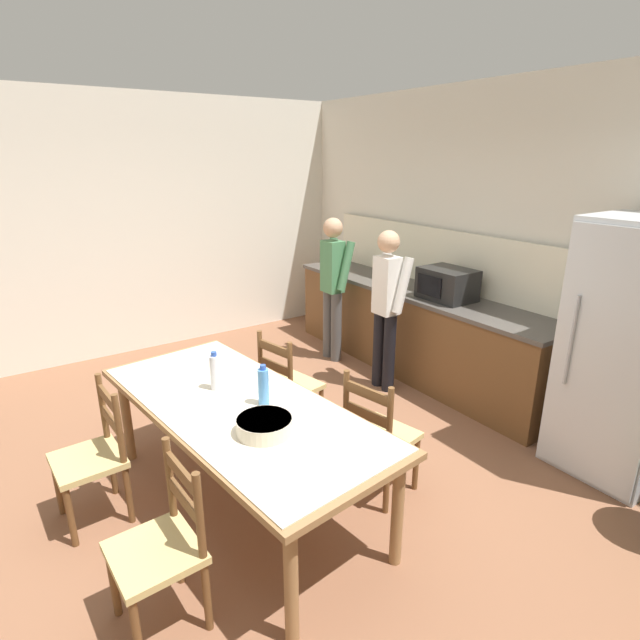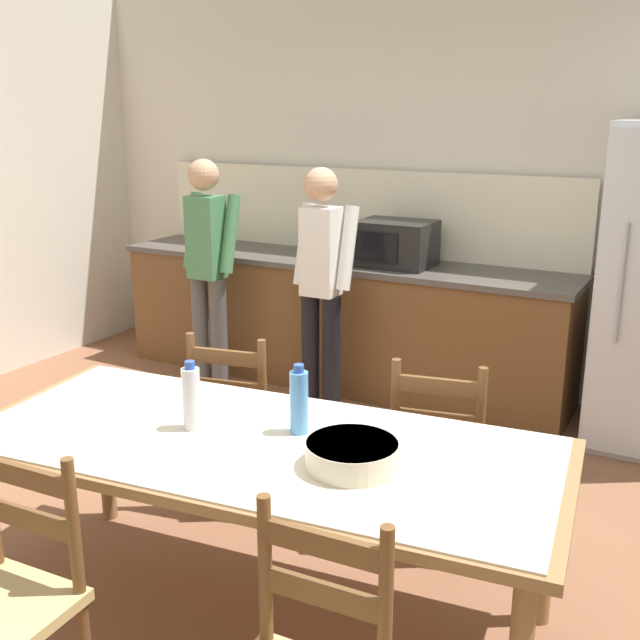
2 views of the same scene
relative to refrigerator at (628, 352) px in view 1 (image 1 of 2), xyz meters
name	(u,v)px [view 1 (image 1 of 2)]	position (x,y,z in m)	size (l,w,h in m)	color
ground_plane	(275,485)	(-1.20, -2.19, -0.93)	(8.32, 8.32, 0.00)	brown
wall_back	(526,247)	(-1.20, 0.47, 0.52)	(6.52, 0.12, 2.90)	silver
wall_left	(130,228)	(-4.46, -2.19, 0.52)	(0.12, 5.20, 2.90)	silver
kitchen_counter	(413,330)	(-2.14, 0.04, -0.48)	(3.35, 0.66, 0.91)	brown
counter_splashback	(438,257)	(-2.13, 0.35, 0.28)	(3.31, 0.03, 0.60)	#EFE8CB
refrigerator	(628,352)	(0.00, 0.00, 0.00)	(0.72, 0.73, 1.87)	silver
microwave	(447,284)	(-1.69, 0.02, 0.13)	(0.50, 0.39, 0.30)	black
dining_table	(239,413)	(-1.16, -2.45, -0.25)	(2.33, 1.21, 0.75)	olive
bottle_near_centre	(215,372)	(-1.44, -2.48, -0.06)	(0.07, 0.07, 0.27)	silver
bottle_off_centre	(263,386)	(-1.06, -2.32, -0.06)	(0.07, 0.07, 0.27)	#4C8ED6
serving_bowl	(264,425)	(-0.76, -2.47, -0.13)	(0.32, 0.32, 0.09)	beige
chair_side_far_right	(378,436)	(-0.75, -1.63, -0.49)	(0.49, 0.48, 0.91)	brown
chair_side_near_right	(162,547)	(-0.57, -3.15, -0.49)	(0.44, 0.42, 0.91)	brown
chair_side_far_left	(288,386)	(-1.75, -1.74, -0.49)	(0.49, 0.48, 0.91)	brown
chair_side_near_left	(94,457)	(-1.57, -3.27, -0.49)	(0.44, 0.42, 0.91)	brown
person_at_sink	(333,282)	(-2.88, -0.48, -0.03)	(0.40, 0.28, 1.61)	#4C4C4C
person_at_counter	(387,303)	(-1.97, -0.50, -0.04)	(0.40, 0.27, 1.59)	black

